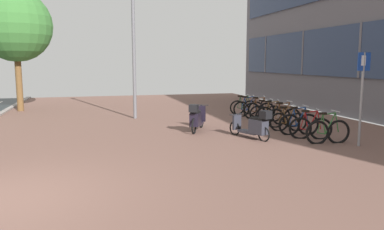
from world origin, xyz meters
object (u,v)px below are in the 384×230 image
object	(u,v)px
bicycle_rack_03	(288,121)
scooter_mid	(255,126)
bicycle_rack_00	(328,132)
bicycle_rack_04	(284,118)
street_tree	(15,26)
lamp_post	(133,34)
parking_sign	(362,89)
bicycle_rack_05	(273,115)
bicycle_rack_08	(249,109)
bicycle_rack_09	(244,107)
bicycle_rack_02	(299,124)
bicycle_rack_01	(310,128)
scooter_near	(197,118)
bicycle_rack_06	(266,113)
bicycle_rack_07	(259,111)

from	to	relation	value
bicycle_rack_03	scooter_mid	bearing A→B (deg)	-149.22
bicycle_rack_00	bicycle_rack_04	world-z (taller)	bicycle_rack_04
street_tree	lamp_post	bearing A→B (deg)	-37.36
parking_sign	bicycle_rack_05	bearing A→B (deg)	98.47
bicycle_rack_08	bicycle_rack_09	size ratio (longest dim) A/B	1.02
bicycle_rack_02	street_tree	world-z (taller)	street_tree
bicycle_rack_01	street_tree	size ratio (longest dim) A/B	0.21
bicycle_rack_00	scooter_near	xyz separation A→B (m)	(-3.17, 2.83, 0.10)
scooter_near	scooter_mid	size ratio (longest dim) A/B	1.00
bicycle_rack_05	parking_sign	size ratio (longest dim) A/B	0.48
bicycle_rack_04	bicycle_rack_08	bearing A→B (deg)	92.98
bicycle_rack_01	parking_sign	world-z (taller)	parking_sign
lamp_post	bicycle_rack_05	bearing A→B (deg)	-30.29
bicycle_rack_01	bicycle_rack_05	xyz separation A→B (m)	(0.17, 2.83, 0.00)
bicycle_rack_08	bicycle_rack_03	bearing A→B (deg)	-91.16
bicycle_rack_08	scooter_near	distance (m)	4.23
bicycle_rack_00	bicycle_rack_02	distance (m)	1.42
bicycle_rack_02	bicycle_rack_04	world-z (taller)	same
bicycle_rack_00	scooter_near	size ratio (longest dim) A/B	0.84
bicycle_rack_06	bicycle_rack_07	world-z (taller)	bicycle_rack_07
bicycle_rack_05	bicycle_rack_09	size ratio (longest dim) A/B	1.00
bicycle_rack_03	bicycle_rack_02	bearing A→B (deg)	-90.73
bicycle_rack_07	bicycle_rack_04	bearing A→B (deg)	-90.73
scooter_mid	street_tree	bearing A→B (deg)	131.52
bicycle_rack_07	bicycle_rack_08	distance (m)	0.73
bicycle_rack_02	bicycle_rack_06	world-z (taller)	bicycle_rack_02
scooter_mid	lamp_post	xyz separation A→B (m)	(-3.04, 5.30, 3.08)
bicycle_rack_03	bicycle_rack_01	bearing A→B (deg)	-91.08
bicycle_rack_05	bicycle_rack_04	bearing A→B (deg)	-83.70
bicycle_rack_02	lamp_post	xyz separation A→B (m)	(-4.75, 4.99, 3.15)
bicycle_rack_00	bicycle_rack_07	distance (m)	4.96
bicycle_rack_08	parking_sign	xyz separation A→B (m)	(0.68, -6.20, 1.27)
bicycle_rack_09	bicycle_rack_06	bearing A→B (deg)	-88.46
parking_sign	bicycle_rack_01	bearing A→B (deg)	121.92
bicycle_rack_01	bicycle_rack_05	world-z (taller)	bicycle_rack_05
bicycle_rack_01	street_tree	world-z (taller)	street_tree
bicycle_rack_04	scooter_mid	bearing A→B (deg)	-138.20
bicycle_rack_00	bicycle_rack_07	xyz separation A→B (m)	(0.15, 4.96, -0.00)
bicycle_rack_01	bicycle_rack_08	distance (m)	4.96
bicycle_rack_04	bicycle_rack_07	bearing A→B (deg)	89.27
lamp_post	street_tree	world-z (taller)	lamp_post
bicycle_rack_07	scooter_mid	distance (m)	4.33
lamp_post	bicycle_rack_03	bearing A→B (deg)	-41.96
bicycle_rack_00	bicycle_rack_08	distance (m)	5.67
bicycle_rack_08	street_tree	world-z (taller)	street_tree
bicycle_rack_03	bicycle_rack_08	world-z (taller)	bicycle_rack_08
bicycle_rack_00	lamp_post	distance (m)	8.64
bicycle_rack_04	bicycle_rack_03	bearing A→B (deg)	-107.19
bicycle_rack_03	bicycle_rack_06	distance (m)	2.13
bicycle_rack_02	bicycle_rack_08	distance (m)	4.25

